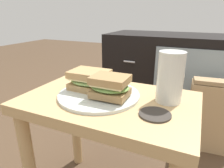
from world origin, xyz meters
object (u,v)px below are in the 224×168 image
(tv_cabinet, at_px, (172,74))
(coaster, at_px, (155,114))
(sandwich_front, at_px, (90,80))
(plate, at_px, (100,94))
(paper_bag, at_px, (210,115))
(sandwich_back, at_px, (110,86))
(beer_glass, at_px, (170,78))

(tv_cabinet, xyz_separation_m, coaster, (0.08, -1.00, 0.17))
(sandwich_front, xyz_separation_m, coaster, (0.25, -0.08, -0.04))
(plate, relative_size, paper_bag, 0.67)
(sandwich_back, distance_m, coaster, 0.16)
(plate, relative_size, sandwich_back, 2.19)
(plate, bearing_deg, sandwich_back, -22.58)
(tv_cabinet, height_order, sandwich_front, tv_cabinet)
(sandwich_front, relative_size, sandwich_back, 1.17)
(sandwich_back, bearing_deg, sandwich_front, 157.42)
(tv_cabinet, height_order, beer_glass, beer_glass)
(tv_cabinet, relative_size, sandwich_back, 7.82)
(paper_bag, bearing_deg, beer_glass, -108.84)
(beer_glass, bearing_deg, coaster, -98.66)
(tv_cabinet, relative_size, plate, 3.57)
(plate, distance_m, coaster, 0.21)
(plate, bearing_deg, beer_glass, 13.29)
(beer_glass, distance_m, paper_bag, 0.62)
(sandwich_front, distance_m, beer_glass, 0.27)
(sandwich_back, bearing_deg, coaster, -13.57)
(plate, xyz_separation_m, sandwich_front, (-0.05, 0.02, 0.04))
(sandwich_back, height_order, paper_bag, sandwich_back)
(beer_glass, relative_size, paper_bag, 0.39)
(plate, height_order, coaster, plate)
(sandwich_back, height_order, coaster, sandwich_back)
(plate, distance_m, beer_glass, 0.23)
(beer_glass, bearing_deg, paper_bag, 71.16)
(coaster, bearing_deg, sandwich_back, 166.43)
(plate, bearing_deg, coaster, -15.86)
(tv_cabinet, bearing_deg, sandwich_back, -93.99)
(beer_glass, xyz_separation_m, coaster, (-0.02, -0.11, -0.07))
(tv_cabinet, distance_m, sandwich_back, 0.99)
(plate, relative_size, beer_glass, 1.72)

